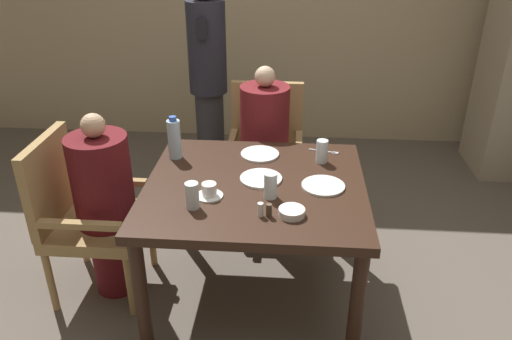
{
  "coord_description": "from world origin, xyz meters",
  "views": [
    {
      "loc": [
        0.18,
        -2.25,
        1.97
      ],
      "look_at": [
        0.0,
        0.05,
        0.78
      ],
      "focal_mm": 35.0,
      "sensor_mm": 36.0,
      "label": 1
    }
  ],
  "objects_px": {
    "diner_in_left_chair": "(106,205)",
    "bowl_small": "(292,212)",
    "teacup_with_saucer": "(209,191)",
    "glass_tall_far": "(192,196)",
    "glass_tall_near": "(270,185)",
    "chair_left_side": "(82,211)",
    "chair_far_side": "(266,147)",
    "glass_tall_mid": "(322,151)",
    "standing_host": "(208,77)",
    "diner_in_far_chair": "(264,147)",
    "plate_main_right": "(260,154)",
    "plate_dessert_center": "(323,186)",
    "plate_main_left": "(261,178)",
    "water_bottle": "(174,139)"
  },
  "relations": [
    {
      "from": "diner_in_left_chair",
      "to": "chair_left_side",
      "type": "bearing_deg",
      "value": -180.0
    },
    {
      "from": "plate_main_right",
      "to": "plate_dessert_center",
      "type": "distance_m",
      "value": 0.5
    },
    {
      "from": "standing_host",
      "to": "glass_tall_near",
      "type": "height_order",
      "value": "standing_host"
    },
    {
      "from": "chair_left_side",
      "to": "plate_main_left",
      "type": "height_order",
      "value": "chair_left_side"
    },
    {
      "from": "diner_in_far_chair",
      "to": "glass_tall_mid",
      "type": "xyz_separation_m",
      "value": [
        0.35,
        -0.5,
        0.21
      ]
    },
    {
      "from": "diner_in_far_chair",
      "to": "teacup_with_saucer",
      "type": "xyz_separation_m",
      "value": [
        -0.21,
        -0.93,
        0.18
      ]
    },
    {
      "from": "chair_far_side",
      "to": "plate_dessert_center",
      "type": "relative_size",
      "value": 4.24
    },
    {
      "from": "diner_in_left_chair",
      "to": "water_bottle",
      "type": "xyz_separation_m",
      "value": [
        0.34,
        0.27,
        0.29
      ]
    },
    {
      "from": "diner_in_left_chair",
      "to": "chair_far_side",
      "type": "relative_size",
      "value": 1.16
    },
    {
      "from": "diner_in_left_chair",
      "to": "teacup_with_saucer",
      "type": "relative_size",
      "value": 8.06
    },
    {
      "from": "diner_in_far_chair",
      "to": "standing_host",
      "type": "height_order",
      "value": "standing_host"
    },
    {
      "from": "diner_in_left_chair",
      "to": "bowl_small",
      "type": "bearing_deg",
      "value": -16.31
    },
    {
      "from": "chair_far_side",
      "to": "glass_tall_mid",
      "type": "relative_size",
      "value": 7.15
    },
    {
      "from": "plate_main_right",
      "to": "standing_host",
      "type": "bearing_deg",
      "value": 114.88
    },
    {
      "from": "water_bottle",
      "to": "plate_main_right",
      "type": "bearing_deg",
      "value": 7.94
    },
    {
      "from": "chair_left_side",
      "to": "chair_far_side",
      "type": "distance_m",
      "value": 1.33
    },
    {
      "from": "plate_main_left",
      "to": "glass_tall_far",
      "type": "bearing_deg",
      "value": -134.75
    },
    {
      "from": "glass_tall_far",
      "to": "chair_far_side",
      "type": "bearing_deg",
      "value": 76.86
    },
    {
      "from": "teacup_with_saucer",
      "to": "glass_tall_far",
      "type": "relative_size",
      "value": 1.03
    },
    {
      "from": "standing_host",
      "to": "glass_tall_near",
      "type": "xyz_separation_m",
      "value": [
        0.54,
        -1.46,
        -0.09
      ]
    },
    {
      "from": "diner_in_left_chair",
      "to": "glass_tall_near",
      "type": "xyz_separation_m",
      "value": [
        0.9,
        -0.14,
        0.23
      ]
    },
    {
      "from": "diner_in_far_chair",
      "to": "glass_tall_mid",
      "type": "bearing_deg",
      "value": -54.95
    },
    {
      "from": "teacup_with_saucer",
      "to": "glass_tall_far",
      "type": "xyz_separation_m",
      "value": [
        -0.06,
        -0.11,
        0.04
      ]
    },
    {
      "from": "chair_left_side",
      "to": "diner_in_left_chair",
      "type": "height_order",
      "value": "diner_in_left_chair"
    },
    {
      "from": "diner_in_left_chair",
      "to": "teacup_with_saucer",
      "type": "xyz_separation_m",
      "value": [
        0.6,
        -0.15,
        0.2
      ]
    },
    {
      "from": "chair_far_side",
      "to": "diner_in_far_chair",
      "type": "xyz_separation_m",
      "value": [
        -0.0,
        -0.14,
        0.07
      ]
    },
    {
      "from": "plate_main_right",
      "to": "plate_dessert_center",
      "type": "xyz_separation_m",
      "value": [
        0.35,
        -0.35,
        0.0
      ]
    },
    {
      "from": "chair_left_side",
      "to": "plate_main_left",
      "type": "xyz_separation_m",
      "value": [
        0.99,
        0.04,
        0.22
      ]
    },
    {
      "from": "diner_in_far_chair",
      "to": "plate_main_left",
      "type": "height_order",
      "value": "diner_in_far_chair"
    },
    {
      "from": "standing_host",
      "to": "glass_tall_far",
      "type": "bearing_deg",
      "value": -83.49
    },
    {
      "from": "diner_in_left_chair",
      "to": "bowl_small",
      "type": "xyz_separation_m",
      "value": [
        1.01,
        -0.29,
        0.19
      ]
    },
    {
      "from": "diner_in_far_chair",
      "to": "water_bottle",
      "type": "distance_m",
      "value": 0.74
    },
    {
      "from": "teacup_with_saucer",
      "to": "glass_tall_near",
      "type": "height_order",
      "value": "glass_tall_near"
    },
    {
      "from": "glass_tall_far",
      "to": "glass_tall_near",
      "type": "bearing_deg",
      "value": 19.21
    },
    {
      "from": "diner_in_left_chair",
      "to": "standing_host",
      "type": "distance_m",
      "value": 1.41
    },
    {
      "from": "teacup_with_saucer",
      "to": "standing_host",
      "type": "bearing_deg",
      "value": 99.34
    },
    {
      "from": "glass_tall_near",
      "to": "diner_in_far_chair",
      "type": "bearing_deg",
      "value": 95.34
    },
    {
      "from": "diner_in_left_chair",
      "to": "standing_host",
      "type": "bearing_deg",
      "value": 74.77
    },
    {
      "from": "standing_host",
      "to": "teacup_with_saucer",
      "type": "relative_size",
      "value": 12.24
    },
    {
      "from": "glass_tall_mid",
      "to": "glass_tall_far",
      "type": "xyz_separation_m",
      "value": [
        -0.63,
        -0.54,
        0.0
      ]
    },
    {
      "from": "diner_in_left_chair",
      "to": "plate_main_left",
      "type": "xyz_separation_m",
      "value": [
        0.84,
        0.04,
        0.18
      ]
    },
    {
      "from": "plate_main_left",
      "to": "glass_tall_far",
      "type": "distance_m",
      "value": 0.43
    },
    {
      "from": "chair_left_side",
      "to": "glass_tall_mid",
      "type": "xyz_separation_m",
      "value": [
        1.31,
        0.28,
        0.28
      ]
    },
    {
      "from": "plate_main_left",
      "to": "diner_in_left_chair",
      "type": "bearing_deg",
      "value": -177.06
    },
    {
      "from": "plate_main_right",
      "to": "glass_tall_near",
      "type": "bearing_deg",
      "value": -79.71
    },
    {
      "from": "chair_left_side",
      "to": "glass_tall_far",
      "type": "relative_size",
      "value": 7.15
    },
    {
      "from": "plate_dessert_center",
      "to": "bowl_small",
      "type": "xyz_separation_m",
      "value": [
        -0.16,
        -0.28,
        0.01
      ]
    },
    {
      "from": "diner_in_left_chair",
      "to": "glass_tall_mid",
      "type": "distance_m",
      "value": 1.22
    },
    {
      "from": "chair_left_side",
      "to": "plate_main_left",
      "type": "bearing_deg",
      "value": 2.51
    },
    {
      "from": "diner_in_far_chair",
      "to": "plate_main_right",
      "type": "distance_m",
      "value": 0.46
    }
  ]
}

